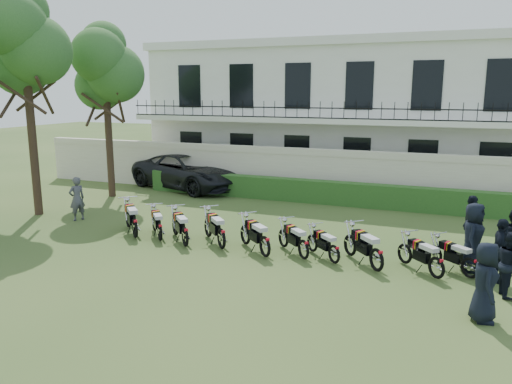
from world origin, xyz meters
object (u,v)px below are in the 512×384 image
officer_2 (500,251)px  officer_5 (470,224)px  tree_west_mid (24,42)px  motorcycle_2 (185,232)px  motorcycle_4 (265,241)px  motorcycle_5 (304,245)px  tree_west_near (105,68)px  motorcycle_1 (160,228)px  officer_1 (511,264)px  motorcycle_9 (470,263)px  motorcycle_7 (377,254)px  officer_0 (485,282)px  motorcycle_3 (221,234)px  motorcycle_6 (334,250)px  motorcycle_0 (135,223)px  suv (189,171)px  officer_3 (473,237)px  motorcycle_8 (437,262)px  inspector (77,199)px

officer_2 → officer_5: officer_5 is taller
tree_west_mid → motorcycle_2: size_ratio=5.81×
motorcycle_4 → motorcycle_5: size_ratio=1.11×
tree_west_mid → tree_west_near: 4.11m
motorcycle_1 → officer_2: 10.10m
officer_5 → officer_1: bearing=-158.3°
tree_west_near → motorcycle_9: size_ratio=5.60×
tree_west_mid → motorcycle_4: tree_west_mid is taller
motorcycle_1 → motorcycle_7: (7.05, -0.25, 0.05)m
officer_2 → officer_0: bearing=177.8°
motorcycle_5 → motorcycle_3: bearing=133.9°
tree_west_near → motorcycle_7: 15.18m
motorcycle_6 → officer_0: officer_0 is taller
motorcycle_0 → officer_5: (10.37, 2.59, 0.36)m
suv → officer_5: bearing=-95.4°
officer_1 → officer_3: bearing=16.6°
motorcycle_8 → officer_0: bearing=-109.7°
inspector → officer_1: (14.69, -1.85, -0.04)m
tree_west_near → tree_west_mid: bearing=-97.1°
tree_west_mid → motorcycle_5: 13.06m
officer_0 → officer_3: (-0.17, 3.21, 0.08)m
tree_west_near → officer_1: size_ratio=4.92×
motorcycle_0 → officer_2: 11.05m
inspector → officer_1: inspector is taller
motorcycle_3 → motorcycle_5: bearing=-44.0°
motorcycle_1 → motorcycle_4: size_ratio=0.93×
inspector → officer_3: size_ratio=0.88×
motorcycle_2 → officer_1: size_ratio=0.94×
motorcycle_8 → motorcycle_2: bearing=135.6°
officer_5 → motorcycle_8: bearing=170.2°
motorcycle_6 → tree_west_mid: bearing=126.4°
motorcycle_7 → officer_5: 3.68m
officer_3 → officer_5: (-0.03, 1.71, -0.06)m
motorcycle_8 → officer_5: bearing=28.4°
motorcycle_6 → inspector: bearing=125.9°
tree_west_near → motorcycle_0: bearing=-46.8°
motorcycle_5 → officer_0: officer_0 is taller
motorcycle_9 → inspector: bearing=125.7°
officer_5 → motorcycle_7: bearing=146.7°
motorcycle_0 → motorcycle_8: 9.55m
officer_2 → motorcycle_1: bearing=99.3°
motorcycle_7 → suv: suv is taller
tree_west_near → motorcycle_9: bearing=-18.5°
motorcycle_9 → officer_5: 2.41m
tree_west_near → motorcycle_6: size_ratio=5.97×
tree_west_mid → motorcycle_2: tree_west_mid is taller
motorcycle_2 → officer_1: bearing=-46.4°
tree_west_near → motorcycle_2: tree_west_near is taller
motorcycle_3 → motorcycle_5: motorcycle_3 is taller
motorcycle_9 → tree_west_near: bearing=111.4°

